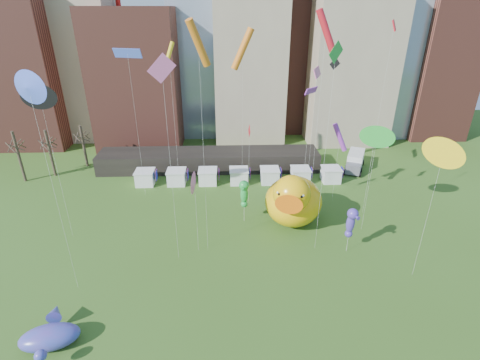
{
  "coord_description": "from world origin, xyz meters",
  "views": [
    {
      "loc": [
        -0.87,
        -16.74,
        25.65
      ],
      "look_at": [
        0.24,
        11.84,
        12.0
      ],
      "focal_mm": 27.0,
      "sensor_mm": 36.0,
      "label": 1
    }
  ],
  "objects_px": {
    "big_duck": "(293,199)",
    "seahorse_green": "(244,192)",
    "seahorse_purple": "(351,221)",
    "box_truck": "(355,161)",
    "small_duck": "(305,202)",
    "whale_inflatable": "(50,335)"
  },
  "relations": [
    {
      "from": "seahorse_green",
      "to": "seahorse_purple",
      "type": "bearing_deg",
      "value": -17.42
    },
    {
      "from": "big_duck",
      "to": "whale_inflatable",
      "type": "bearing_deg",
      "value": -125.2
    },
    {
      "from": "big_duck",
      "to": "seahorse_purple",
      "type": "xyz_separation_m",
      "value": [
        5.4,
        -6.34,
        0.63
      ]
    },
    {
      "from": "seahorse_purple",
      "to": "whale_inflatable",
      "type": "relative_size",
      "value": 0.92
    },
    {
      "from": "small_duck",
      "to": "seahorse_purple",
      "type": "xyz_separation_m",
      "value": [
        2.96,
        -9.59,
        2.93
      ]
    },
    {
      "from": "big_duck",
      "to": "seahorse_purple",
      "type": "distance_m",
      "value": 8.36
    },
    {
      "from": "seahorse_green",
      "to": "seahorse_purple",
      "type": "distance_m",
      "value": 13.63
    },
    {
      "from": "seahorse_purple",
      "to": "box_truck",
      "type": "relative_size",
      "value": 0.79
    },
    {
      "from": "small_duck",
      "to": "whale_inflatable",
      "type": "bearing_deg",
      "value": -160.02
    },
    {
      "from": "seahorse_green",
      "to": "box_truck",
      "type": "xyz_separation_m",
      "value": [
        20.31,
        16.64,
        -2.89
      ]
    },
    {
      "from": "seahorse_green",
      "to": "seahorse_purple",
      "type": "height_order",
      "value": "seahorse_green"
    },
    {
      "from": "small_duck",
      "to": "whale_inflatable",
      "type": "xyz_separation_m",
      "value": [
        -25.83,
        -21.29,
        -0.28
      ]
    },
    {
      "from": "small_duck",
      "to": "seahorse_green",
      "type": "distance_m",
      "value": 9.54
    },
    {
      "from": "seahorse_green",
      "to": "whale_inflatable",
      "type": "height_order",
      "value": "seahorse_green"
    },
    {
      "from": "small_duck",
      "to": "seahorse_purple",
      "type": "relative_size",
      "value": 0.68
    },
    {
      "from": "big_duck",
      "to": "seahorse_purple",
      "type": "relative_size",
      "value": 1.91
    },
    {
      "from": "big_duck",
      "to": "small_duck",
      "type": "bearing_deg",
      "value": 70.17
    },
    {
      "from": "seahorse_purple",
      "to": "box_truck",
      "type": "xyz_separation_m",
      "value": [
        8.69,
        23.75,
        -2.69
      ]
    },
    {
      "from": "big_duck",
      "to": "seahorse_green",
      "type": "bearing_deg",
      "value": -169.91
    },
    {
      "from": "big_duck",
      "to": "seahorse_green",
      "type": "distance_m",
      "value": 6.32
    },
    {
      "from": "big_duck",
      "to": "seahorse_purple",
      "type": "height_order",
      "value": "big_duck"
    },
    {
      "from": "small_duck",
      "to": "whale_inflatable",
      "type": "height_order",
      "value": "small_duck"
    }
  ]
}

